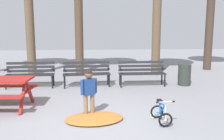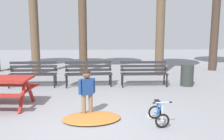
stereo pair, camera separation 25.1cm
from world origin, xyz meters
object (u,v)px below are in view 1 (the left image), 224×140
park_bench_far_left (30,72)px  park_bench_left (87,72)px  trash_bin (184,75)px  kids_bicycle (161,113)px  park_bench_right (142,71)px  child_standing (89,89)px

park_bench_far_left → park_bench_left: (1.90, -0.01, 0.00)m
park_bench_left → trash_bin: size_ratio=2.19×
park_bench_left → kids_bicycle: 3.87m
park_bench_far_left → kids_bicycle: size_ratio=2.77×
park_bench_right → child_standing: (-1.79, -2.90, 0.12)m
park_bench_far_left → park_bench_left: size_ratio=0.99×
park_bench_left → park_bench_far_left: bearing=179.7°
park_bench_right → kids_bicycle: size_ratio=2.75×
park_bench_left → kids_bicycle: (1.65, -3.49, -0.31)m
park_bench_right → trash_bin: bearing=-2.0°
park_bench_right → park_bench_left: bearing=178.6°
child_standing → trash_bin: child_standing is taller
park_bench_right → trash_bin: 1.51m
park_bench_left → park_bench_right: same height
park_bench_far_left → child_standing: size_ratio=1.50×
park_bench_right → trash_bin: (1.51, -0.05, -0.14)m
park_bench_right → kids_bicycle: bearing=-94.3°
child_standing → park_bench_right: bearing=58.3°
park_bench_far_left → park_bench_right: size_ratio=1.01×
trash_bin → child_standing: bearing=-139.2°
park_bench_right → park_bench_far_left: bearing=179.2°
child_standing → trash_bin: 4.36m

